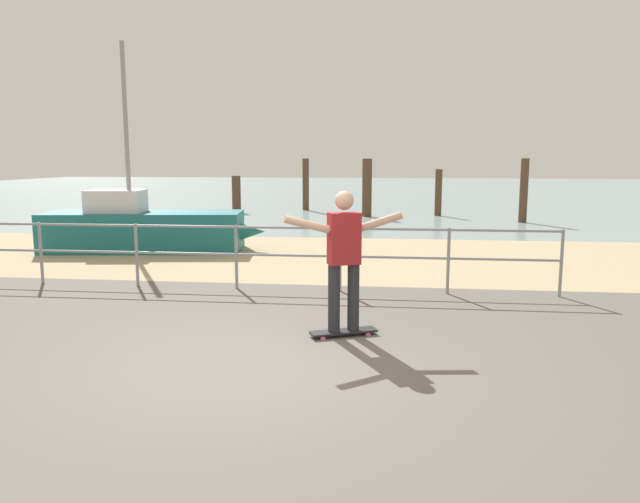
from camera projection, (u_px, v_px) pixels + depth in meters
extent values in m
cube|color=#605B56|center=(233.00, 411.00, 5.03)|extent=(24.00, 10.00, 0.04)
cube|color=tan|center=(330.00, 257.00, 12.88)|extent=(24.00, 6.00, 0.04)
cube|color=#849EA3|center=(372.00, 190.00, 40.35)|extent=(72.00, 50.00, 0.04)
cylinder|color=gray|center=(41.00, 254.00, 9.99)|extent=(0.05, 0.05, 1.05)
cylinder|color=gray|center=(137.00, 256.00, 9.80)|extent=(0.05, 0.05, 1.05)
cylinder|color=gray|center=(236.00, 258.00, 9.60)|extent=(0.05, 0.05, 1.05)
cylinder|color=gray|center=(340.00, 260.00, 9.40)|extent=(0.05, 0.05, 1.05)
cylinder|color=gray|center=(448.00, 262.00, 9.21)|extent=(0.05, 0.05, 1.05)
cylinder|color=gray|center=(561.00, 264.00, 9.01)|extent=(0.05, 0.05, 1.05)
cylinder|color=gray|center=(185.00, 226.00, 9.62)|extent=(11.72, 0.04, 0.04)
cylinder|color=gray|center=(186.00, 253.00, 9.69)|extent=(11.72, 0.04, 0.04)
cube|color=#19666B|center=(144.00, 232.00, 13.61)|extent=(4.55, 1.97, 0.90)
cone|color=#19666B|center=(241.00, 232.00, 13.63)|extent=(1.19, 0.90, 0.77)
cylinder|color=gray|center=(126.00, 128.00, 13.25)|extent=(0.10, 0.10, 3.73)
cube|color=silver|center=(116.00, 201.00, 13.49)|extent=(1.31, 1.05, 0.50)
cube|color=black|center=(343.00, 331.00, 7.08)|extent=(0.81, 0.50, 0.02)
cylinder|color=#E5598C|center=(323.00, 339.00, 6.93)|extent=(0.07, 0.05, 0.06)
cylinder|color=#E5598C|center=(319.00, 335.00, 7.08)|extent=(0.07, 0.05, 0.06)
cylinder|color=#E5598C|center=(368.00, 335.00, 7.09)|extent=(0.07, 0.05, 0.06)
cylinder|color=#E5598C|center=(363.00, 331.00, 7.24)|extent=(0.07, 0.05, 0.06)
cylinder|color=#26262B|center=(334.00, 298.00, 6.98)|extent=(0.14, 0.14, 0.80)
cylinder|color=#26262B|center=(353.00, 297.00, 7.05)|extent=(0.14, 0.14, 0.80)
cube|color=maroon|center=(344.00, 239.00, 6.91)|extent=(0.41, 0.33, 0.60)
sphere|color=tan|center=(344.00, 200.00, 6.84)|extent=(0.22, 0.22, 0.22)
cylinder|color=tan|center=(307.00, 224.00, 6.76)|extent=(0.54, 0.30, 0.23)
cylinder|color=tan|center=(380.00, 222.00, 7.01)|extent=(0.54, 0.30, 0.23)
cylinder|color=#513826|center=(236.00, 194.00, 23.52)|extent=(0.34, 0.34, 1.43)
cylinder|color=#513826|center=(306.00, 185.00, 24.31)|extent=(0.26, 0.26, 2.10)
cylinder|color=#513826|center=(367.00, 188.00, 21.59)|extent=(0.35, 0.35, 2.10)
cylinder|color=#513826|center=(438.00, 193.00, 21.91)|extent=(0.25, 0.25, 1.72)
cylinder|color=#513826|center=(524.00, 191.00, 19.55)|extent=(0.26, 0.26, 2.11)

